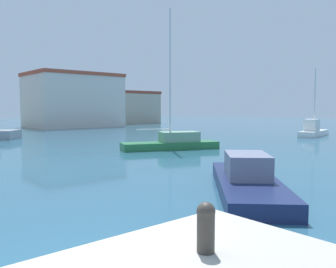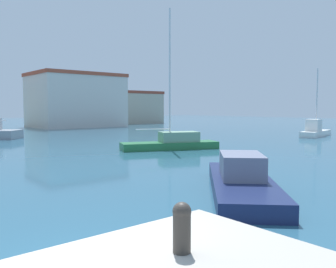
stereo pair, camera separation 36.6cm
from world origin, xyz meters
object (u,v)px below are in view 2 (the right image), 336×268
object	(u,v)px
mooring_bollard	(182,225)
sailboat_white_mid_harbor	(315,131)
motorboat_navy_distant_north	(242,180)
sailboat_green_inner_mooring	(173,142)

from	to	relation	value
mooring_bollard	sailboat_white_mid_harbor	distance (m)	34.91
mooring_bollard	motorboat_navy_distant_north	distance (m)	8.02
mooring_bollard	sailboat_green_inner_mooring	bearing A→B (deg)	49.78
mooring_bollard	motorboat_navy_distant_north	xyz separation A→B (m)	(6.66, 4.36, -0.97)
motorboat_navy_distant_north	sailboat_white_mid_harbor	bearing A→B (deg)	23.03
sailboat_white_mid_harbor	sailboat_green_inner_mooring	size ratio (longest dim) A/B	0.71
mooring_bollard	motorboat_navy_distant_north	bearing A→B (deg)	33.18
motorboat_navy_distant_north	sailboat_green_inner_mooring	world-z (taller)	sailboat_green_inner_mooring
sailboat_white_mid_harbor	sailboat_green_inner_mooring	world-z (taller)	sailboat_green_inner_mooring
sailboat_white_mid_harbor	sailboat_green_inner_mooring	distance (m)	18.32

